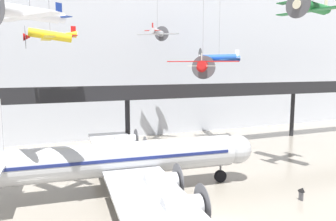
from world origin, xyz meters
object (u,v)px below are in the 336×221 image
(suspended_plane_green_biplane, at_px, (312,7))
(info_sign_pedestal, at_px, (301,196))
(airliner_silver_main, at_px, (119,160))
(suspended_plane_white_twin, at_px, (30,14))
(suspended_plane_red_highwing, at_px, (203,66))
(suspended_plane_blue_trainer, at_px, (219,58))
(suspended_plane_yellow_lowwing, at_px, (50,36))
(suspended_plane_silver_racer, at_px, (157,32))

(suspended_plane_green_biplane, distance_m, info_sign_pedestal, 19.87)
(airliner_silver_main, distance_m, suspended_plane_white_twin, 14.79)
(suspended_plane_red_highwing, relative_size, suspended_plane_blue_trainer, 1.16)
(airliner_silver_main, xyz_separation_m, suspended_plane_white_twin, (-7.17, -2.39, 12.71))
(suspended_plane_blue_trainer, bearing_deg, suspended_plane_yellow_lowwing, 29.48)
(suspended_plane_white_twin, distance_m, suspended_plane_green_biplane, 28.14)
(airliner_silver_main, xyz_separation_m, suspended_plane_blue_trainer, (20.76, 16.35, 10.25))
(suspended_plane_green_biplane, height_order, suspended_plane_yellow_lowwing, suspended_plane_green_biplane)
(suspended_plane_yellow_lowwing, bearing_deg, suspended_plane_white_twin, 78.79)
(suspended_plane_green_biplane, xyz_separation_m, suspended_plane_blue_trainer, (-0.10, 18.68, -4.94))
(suspended_plane_silver_racer, height_order, suspended_plane_white_twin, suspended_plane_silver_racer)
(suspended_plane_silver_racer, xyz_separation_m, suspended_plane_green_biplane, (10.04, -20.39, 1.11))
(suspended_plane_silver_racer, relative_size, suspended_plane_yellow_lowwing, 0.75)
(suspended_plane_silver_racer, height_order, suspended_plane_yellow_lowwing, suspended_plane_silver_racer)
(suspended_plane_silver_racer, xyz_separation_m, suspended_plane_yellow_lowwing, (-15.95, -8.24, -1.82))
(suspended_plane_red_highwing, bearing_deg, info_sign_pedestal, -138.82)
(suspended_plane_green_biplane, bearing_deg, info_sign_pedestal, 28.27)
(suspended_plane_silver_racer, relative_size, info_sign_pedestal, 5.07)
(suspended_plane_white_twin, relative_size, info_sign_pedestal, 6.25)
(suspended_plane_yellow_lowwing, bearing_deg, suspended_plane_red_highwing, 166.83)
(suspended_plane_yellow_lowwing, xyz_separation_m, info_sign_pedestal, (20.10, -17.77, -15.19))
(airliner_silver_main, xyz_separation_m, suspended_plane_red_highwing, (12.33, 6.29, 8.97))
(suspended_plane_green_biplane, bearing_deg, suspended_plane_white_twin, -15.22)
(airliner_silver_main, relative_size, suspended_plane_yellow_lowwing, 3.87)
(airliner_silver_main, distance_m, info_sign_pedestal, 17.19)
(suspended_plane_white_twin, distance_m, info_sign_pedestal, 27.66)
(info_sign_pedestal, bearing_deg, suspended_plane_yellow_lowwing, 130.72)
(airliner_silver_main, bearing_deg, suspended_plane_yellow_lowwing, 122.55)
(suspended_plane_red_highwing, distance_m, suspended_plane_yellow_lowwing, 18.13)
(suspended_plane_silver_racer, relative_size, suspended_plane_green_biplane, 0.81)
(suspended_plane_blue_trainer, height_order, info_sign_pedestal, suspended_plane_blue_trainer)
(suspended_plane_red_highwing, bearing_deg, suspended_plane_yellow_lowwing, 109.33)
(suspended_plane_white_twin, distance_m, suspended_plane_yellow_lowwing, 12.38)
(suspended_plane_white_twin, distance_m, suspended_plane_blue_trainer, 33.72)
(suspended_plane_white_twin, bearing_deg, suspended_plane_red_highwing, 170.93)
(suspended_plane_blue_trainer, bearing_deg, suspended_plane_white_twin, 49.19)
(suspended_plane_green_biplane, distance_m, suspended_plane_blue_trainer, 19.32)
(suspended_plane_red_highwing, distance_m, info_sign_pedestal, 18.74)
(suspended_plane_white_twin, bearing_deg, suspended_plane_green_biplane, 147.05)
(suspended_plane_silver_racer, distance_m, suspended_plane_white_twin, 27.27)
(info_sign_pedestal, bearing_deg, suspended_plane_green_biplane, 35.81)
(suspended_plane_silver_racer, distance_m, suspended_plane_blue_trainer, 10.80)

